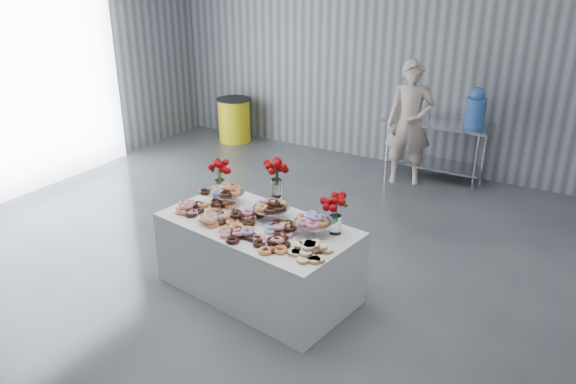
# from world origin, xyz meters

# --- Properties ---
(ground) EXTENTS (9.00, 9.00, 0.00)m
(ground) POSITION_xyz_m (0.00, 0.00, 0.00)
(ground) COLOR #35383C
(ground) RESTS_ON ground
(room_walls) EXTENTS (8.04, 9.04, 4.02)m
(room_walls) POSITION_xyz_m (-0.27, 0.07, 2.64)
(room_walls) COLOR gray
(room_walls) RESTS_ON ground
(display_table) EXTENTS (2.02, 1.25, 0.75)m
(display_table) POSITION_xyz_m (0.28, 0.24, 0.38)
(display_table) COLOR white
(display_table) RESTS_ON ground
(prep_table) EXTENTS (1.50, 0.60, 0.90)m
(prep_table) POSITION_xyz_m (0.83, 4.10, 0.62)
(prep_table) COLOR silver
(prep_table) RESTS_ON ground
(donut_mounds) EXTENTS (1.90, 1.04, 0.09)m
(donut_mounds) POSITION_xyz_m (0.28, 0.19, 0.80)
(donut_mounds) COLOR #DF8E51
(donut_mounds) RESTS_ON display_table
(cake_stand_left) EXTENTS (0.36, 0.36, 0.17)m
(cake_stand_left) POSITION_xyz_m (-0.25, 0.47, 0.89)
(cake_stand_left) COLOR silver
(cake_stand_left) RESTS_ON display_table
(cake_stand_mid) EXTENTS (0.36, 0.36, 0.17)m
(cake_stand_mid) POSITION_xyz_m (0.35, 0.38, 0.89)
(cake_stand_mid) COLOR silver
(cake_stand_mid) RESTS_ON display_table
(cake_stand_right) EXTENTS (0.36, 0.36, 0.17)m
(cake_stand_right) POSITION_xyz_m (0.84, 0.31, 0.89)
(cake_stand_right) COLOR silver
(cake_stand_right) RESTS_ON display_table
(danish_pile) EXTENTS (0.48, 0.48, 0.11)m
(danish_pile) POSITION_xyz_m (1.00, -0.01, 0.81)
(danish_pile) COLOR white
(danish_pile) RESTS_ON display_table
(bouquet_left) EXTENTS (0.26, 0.26, 0.42)m
(bouquet_left) POSITION_xyz_m (-0.43, 0.59, 1.05)
(bouquet_left) COLOR white
(bouquet_left) RESTS_ON display_table
(bouquet_right) EXTENTS (0.26, 0.26, 0.42)m
(bouquet_right) POSITION_xyz_m (1.01, 0.44, 1.05)
(bouquet_right) COLOR white
(bouquet_right) RESTS_ON display_table
(bouquet_center) EXTENTS (0.26, 0.26, 0.57)m
(bouquet_center) POSITION_xyz_m (0.28, 0.59, 1.13)
(bouquet_center) COLOR silver
(bouquet_center) RESTS_ON display_table
(water_jug) EXTENTS (0.28, 0.28, 0.55)m
(water_jug) POSITION_xyz_m (1.33, 4.10, 1.15)
(water_jug) COLOR #3C74CE
(water_jug) RESTS_ON prep_table
(drink_bottles) EXTENTS (0.54, 0.08, 0.27)m
(drink_bottles) POSITION_xyz_m (0.51, 4.00, 1.04)
(drink_bottles) COLOR #268C33
(drink_bottles) RESTS_ON prep_table
(person) EXTENTS (0.76, 0.62, 1.79)m
(person) POSITION_xyz_m (0.51, 3.80, 0.90)
(person) COLOR #CC8C93
(person) RESTS_ON ground
(trash_barrel) EXTENTS (0.61, 0.61, 0.78)m
(trash_barrel) POSITION_xyz_m (-2.82, 4.10, 0.39)
(trash_barrel) COLOR yellow
(trash_barrel) RESTS_ON ground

